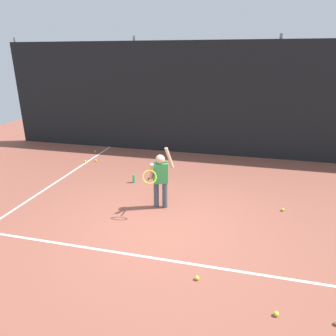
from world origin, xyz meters
name	(u,v)px	position (x,y,z in m)	size (l,w,h in m)	color
ground_plane	(161,226)	(0.00, 0.00, 0.00)	(20.00, 20.00, 0.00)	brown
court_line_baseline	(146,257)	(0.00, -1.00, 0.00)	(9.00, 0.05, 0.00)	white
court_line_sideline	(45,189)	(-3.28, 1.00, 0.00)	(0.05, 9.00, 0.00)	white
back_fence_windscreen	(201,100)	(0.00, 4.95, 1.79)	(13.69, 0.08, 3.59)	black
fence_post_0	(23,92)	(-6.70, 5.01, 1.87)	(0.09, 0.09, 3.74)	slate
fence_post_1	(136,95)	(-2.23, 5.01, 1.87)	(0.09, 0.09, 3.74)	slate
fence_post_2	(274,100)	(2.23, 5.01, 1.87)	(0.09, 0.09, 3.74)	slate
tennis_player	(160,177)	(-0.23, 0.77, 0.73)	(0.53, 0.77, 1.35)	#3F4C59
water_bottle	(134,179)	(-1.28, 1.96, 0.11)	(0.07, 0.07, 0.22)	green
tennis_ball_0	(95,151)	(-3.49, 4.17, 0.03)	(0.07, 0.07, 0.07)	#CCE033
tennis_ball_1	(276,314)	(2.00, -1.76, 0.03)	(0.07, 0.07, 0.07)	#CCE033
tennis_ball_2	(96,160)	(-3.03, 3.29, 0.03)	(0.07, 0.07, 0.07)	#CCE033
tennis_ball_3	(85,161)	(-3.33, 3.15, 0.03)	(0.07, 0.07, 0.07)	#CCE033
tennis_ball_5	(197,278)	(0.91, -1.34, 0.03)	(0.07, 0.07, 0.07)	#CCE033
tennis_ball_6	(283,210)	(2.36, 1.24, 0.03)	(0.07, 0.07, 0.07)	#CCE033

